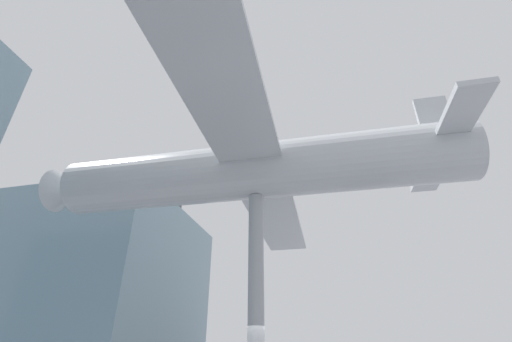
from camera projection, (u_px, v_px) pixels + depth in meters
name	position (u px, v px, depth m)	size (l,w,h in m)	color
glass_pavilion_right	(76.00, 296.00, 22.56)	(11.77, 14.30, 11.29)	#7593A3
support_pylon_central	(256.00, 296.00, 10.51)	(0.50, 0.50, 6.71)	#999EA3
suspended_airplane	(250.00, 171.00, 12.68)	(20.31, 16.27, 3.36)	#B2B7BC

